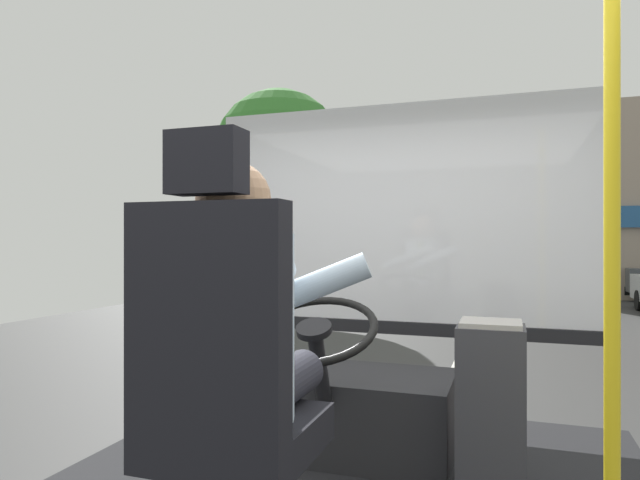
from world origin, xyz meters
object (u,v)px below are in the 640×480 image
object	(u,v)px
driver_seat	(225,396)
fare_box	(491,413)
bus_driver	(240,321)
handrail_pole	(612,254)
steering_console	(341,408)

from	to	relation	value
driver_seat	fare_box	size ratio (longest dim) A/B	1.86
bus_driver	fare_box	bearing A→B (deg)	46.93
bus_driver	handrail_pole	distance (m)	1.12
handrail_pole	fare_box	size ratio (longest dim) A/B	2.78
driver_seat	handrail_pole	bearing A→B (deg)	15.57
driver_seat	bus_driver	distance (m)	0.23
bus_driver	driver_seat	bearing A→B (deg)	-90.00
steering_console	bus_driver	bearing A→B (deg)	-90.00
driver_seat	bus_driver	world-z (taller)	driver_seat
bus_driver	handrail_pole	bearing A→B (deg)	10.70
bus_driver	steering_console	world-z (taller)	bus_driver
driver_seat	handrail_pole	size ratio (longest dim) A/B	0.67
steering_console	handrail_pole	world-z (taller)	handrail_pole
driver_seat	steering_console	bearing A→B (deg)	90.00
driver_seat	handrail_pole	distance (m)	1.20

